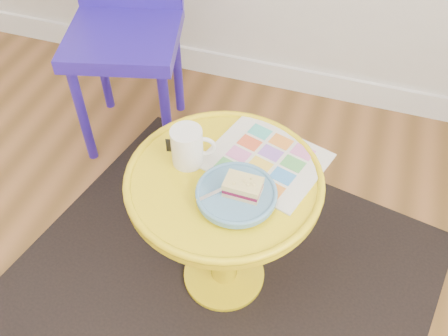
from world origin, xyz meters
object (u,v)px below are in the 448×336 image
(side_table, at_px, (224,211))
(newspaper, at_px, (266,160))
(chair, at_px, (125,13))
(plate, at_px, (236,194))
(mug, at_px, (188,146))

(side_table, relative_size, newspaper, 1.75)
(side_table, bearing_deg, chair, 133.10)
(chair, xyz_separation_m, plate, (0.64, -0.69, -0.01))
(side_table, xyz_separation_m, plate, (0.05, -0.06, 0.16))
(chair, relative_size, newspaper, 3.04)
(newspaper, xyz_separation_m, plate, (-0.04, -0.15, 0.02))
(plate, bearing_deg, side_table, 131.81)
(chair, distance_m, newspaper, 0.87)
(chair, xyz_separation_m, newspaper, (0.68, -0.54, -0.02))
(side_table, relative_size, chair, 0.58)
(side_table, relative_size, mug, 4.36)
(side_table, bearing_deg, mug, 165.13)
(side_table, bearing_deg, plate, -48.19)
(side_table, distance_m, plate, 0.18)
(mug, xyz_separation_m, plate, (0.16, -0.09, -0.04))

